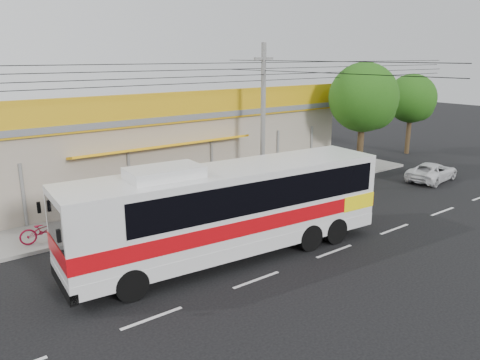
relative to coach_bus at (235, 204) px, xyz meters
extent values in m
plane|color=black|center=(3.32, 0.39, -2.08)|extent=(120.00, 120.00, 0.00)
cube|color=gray|center=(3.32, 6.39, -2.00)|extent=(30.00, 3.20, 0.15)
cube|color=#9F9580|center=(3.32, 11.99, 0.02)|extent=(22.00, 8.00, 4.20)
cube|color=slate|center=(3.32, 11.99, 2.27)|extent=(22.60, 8.60, 0.30)
cube|color=gold|center=(3.32, 7.87, 2.82)|extent=(22.00, 0.24, 1.60)
cube|color=#BA0A17|center=(1.32, 7.84, 2.82)|extent=(9.00, 0.10, 1.20)
cube|color=#1C7014|center=(9.82, 7.84, 2.82)|extent=(2.40, 0.10, 1.10)
cube|color=navy|center=(12.52, 7.84, 2.82)|extent=(2.20, 0.10, 1.10)
cube|color=#BA0A17|center=(-5.68, 7.84, 2.82)|extent=(3.00, 0.10, 1.10)
cube|color=#F7AE0D|center=(1.32, 7.69, 0.92)|extent=(10.00, 1.20, 0.37)
cube|color=silver|center=(-0.20, 0.02, -0.09)|extent=(12.75, 3.71, 3.04)
cube|color=#BF080E|center=(-0.20, 0.02, -0.46)|extent=(12.79, 3.75, 0.58)
cube|color=yellow|center=(5.23, -0.46, -0.46)|extent=(1.90, 2.81, 0.63)
cube|color=black|center=(0.53, -0.05, 0.59)|extent=(10.66, 3.56, 1.15)
cube|color=black|center=(-6.37, 0.56, 0.38)|extent=(0.37, 2.31, 1.57)
cube|color=silver|center=(-2.81, 0.25, 1.62)|extent=(2.63, 1.68, 0.38)
cylinder|color=black|center=(-4.68, -0.78, -1.53)|extent=(1.11, 0.43, 1.09)
cylinder|color=black|center=(-4.48, 1.58, -1.53)|extent=(1.11, 0.43, 1.09)
cylinder|color=black|center=(3.98, -1.54, -1.53)|extent=(1.11, 0.43, 1.09)
cylinder|color=black|center=(4.18, 0.82, -1.53)|extent=(1.11, 0.43, 1.09)
imported|color=maroon|center=(-5.53, 5.52, -1.41)|extent=(2.03, 0.87, 1.04)
imported|color=black|center=(-2.94, 7.05, -1.46)|extent=(1.59, 0.56, 0.93)
imported|color=silver|center=(16.35, 1.51, -1.51)|extent=(4.28, 2.39, 1.13)
cylinder|color=slate|center=(6.25, 5.79, 2.01)|extent=(0.27, 0.27, 8.17)
cube|color=slate|center=(6.25, 5.79, 5.28)|extent=(1.23, 0.12, 0.12)
cylinder|color=#352415|center=(13.92, 5.19, -0.26)|extent=(0.41, 0.41, 3.63)
sphere|color=#1B490F|center=(13.92, 5.19, 2.91)|extent=(4.31, 4.31, 4.31)
sphere|color=#1B490F|center=(14.60, 4.85, 2.23)|extent=(2.72, 2.72, 2.72)
cylinder|color=#352415|center=(22.49, 7.30, -0.51)|extent=(0.35, 0.35, 3.14)
sphere|color=#1B490F|center=(22.49, 7.30, 2.24)|extent=(3.73, 3.73, 3.73)
sphere|color=#1B490F|center=(23.07, 7.00, 1.65)|extent=(2.35, 2.35, 2.35)
camera|label=1|loc=(-10.11, -13.44, 5.45)|focal=35.00mm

